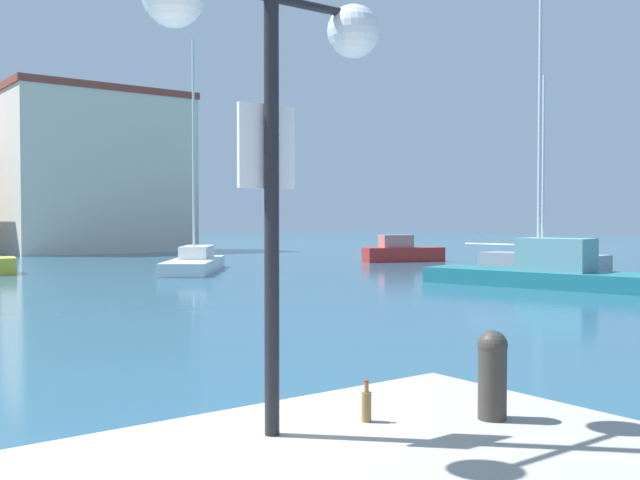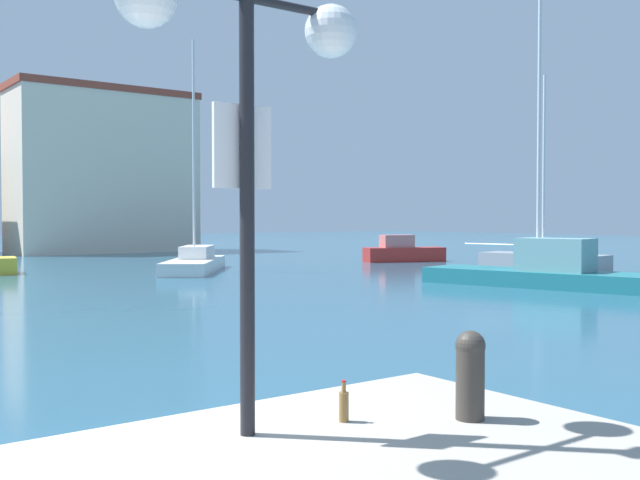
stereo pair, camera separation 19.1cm
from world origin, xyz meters
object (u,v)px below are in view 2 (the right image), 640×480
at_px(lamppost, 246,48).
at_px(sailboat_white_far_right, 195,261).
at_px(bottle, 344,405).
at_px(sailboat_grey_outer_mooring, 543,259).
at_px(motorboat_red_far_left, 403,252).
at_px(mooring_bollard, 470,371).
at_px(sailboat_teal_mid_harbor, 543,269).

relative_size(lamppost, sailboat_white_far_right, 0.36).
xyz_separation_m(lamppost, sailboat_white_far_right, (13.35, 26.95, -3.14)).
xyz_separation_m(bottle, sailboat_grey_outer_mooring, (25.62, 17.31, -0.59)).
bearing_deg(motorboat_red_far_left, mooring_bollard, -132.30).
bearing_deg(sailboat_teal_mid_harbor, sailboat_white_far_right, 114.32).
height_order(lamppost, mooring_bollard, lamppost).
distance_m(sailboat_grey_outer_mooring, sailboat_white_far_right, 16.25).
height_order(bottle, sailboat_white_far_right, sailboat_white_far_right).
bearing_deg(sailboat_white_far_right, lamppost, -116.35).
distance_m(sailboat_teal_mid_harbor, motorboat_red_far_left, 15.67).
bearing_deg(mooring_bollard, sailboat_grey_outer_mooring, 35.62).
bearing_deg(bottle, sailboat_white_far_right, 64.99).
bearing_deg(mooring_bollard, sailboat_white_far_right, 66.72).
bearing_deg(sailboat_grey_outer_mooring, sailboat_white_far_right, 143.02).
distance_m(sailboat_grey_outer_mooring, motorboat_red_far_left, 9.53).
bearing_deg(bottle, sailboat_grey_outer_mooring, 34.05).
bearing_deg(motorboat_red_far_left, sailboat_white_far_right, 178.90).
distance_m(sailboat_teal_mid_harbor, sailboat_grey_outer_mooring, 7.99).
xyz_separation_m(mooring_bollard, sailboat_teal_mid_harbor, (18.44, 13.05, -0.77)).
bearing_deg(mooring_bollard, lamppost, 156.74).
xyz_separation_m(lamppost, motorboat_red_far_left, (26.35, 26.70, -3.05)).
relative_size(bottle, sailboat_grey_outer_mooring, 0.03).
xyz_separation_m(lamppost, sailboat_teal_mid_harbor, (19.92, 12.41, -3.00)).
bearing_deg(sailboat_white_far_right, sailboat_grey_outer_mooring, -36.98).
bearing_deg(sailboat_teal_mid_harbor, sailboat_grey_outer_mooring, 36.57).
bearing_deg(bottle, mooring_bollard, -32.80).
height_order(bottle, sailboat_teal_mid_harbor, sailboat_teal_mid_harbor).
relative_size(sailboat_grey_outer_mooring, motorboat_red_far_left, 1.91).
bearing_deg(sailboat_grey_outer_mooring, sailboat_teal_mid_harbor, -143.43).
bearing_deg(bottle, sailboat_teal_mid_harbor, 33.17).
height_order(sailboat_white_far_right, motorboat_red_far_left, sailboat_white_far_right).
bearing_deg(motorboat_red_far_left, lamppost, -134.62).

